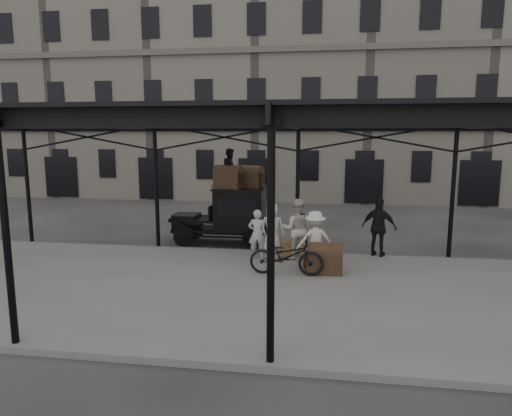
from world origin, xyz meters
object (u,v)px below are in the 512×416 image
at_px(porter_left, 257,234).
at_px(porter_official, 379,227).
at_px(bicycle, 286,256).
at_px(taxi, 232,213).
at_px(steamer_trunk_roof_near, 228,179).
at_px(steamer_trunk_platform, 324,260).

xyz_separation_m(porter_left, porter_official, (3.94, 0.81, 0.17)).
bearing_deg(bicycle, porter_official, -46.93).
bearing_deg(taxi, steamer_trunk_roof_near, -108.07).
bearing_deg(steamer_trunk_roof_near, taxi, 82.87).
bearing_deg(porter_left, bicycle, 121.60).
xyz_separation_m(porter_official, steamer_trunk_platform, (-1.77, -2.16, -0.60)).
height_order(taxi, bicycle, taxi).
distance_m(porter_left, bicycle, 2.02).
bearing_deg(porter_left, porter_official, -169.90).
xyz_separation_m(taxi, porter_official, (5.24, -1.47, -0.08)).
xyz_separation_m(taxi, steamer_trunk_platform, (3.47, -3.63, -0.68)).
xyz_separation_m(porter_official, bicycle, (-2.85, -2.49, -0.41)).
bearing_deg(taxi, bicycle, -58.89).
bearing_deg(bicycle, taxi, 32.96).
relative_size(porter_left, porter_official, 0.82).
distance_m(porter_left, porter_official, 4.03).
relative_size(taxi, bicycle, 1.71).
relative_size(bicycle, steamer_trunk_roof_near, 2.20).
distance_m(porter_official, steamer_trunk_roof_near, 5.64).
distance_m(porter_official, bicycle, 3.81).
height_order(porter_left, steamer_trunk_platform, porter_left).
bearing_deg(bicycle, steamer_trunk_roof_near, 35.49).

